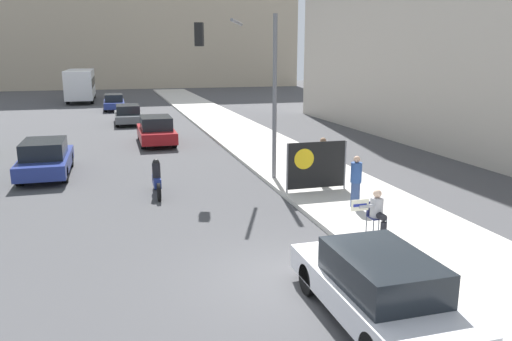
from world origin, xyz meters
TOP-DOWN VIEW (x-y plane):
  - ground_plane at (0.00, 0.00)m, footprint 160.00×160.00m
  - sidewalk_curb at (3.90, 15.00)m, footprint 4.14×90.00m
  - seated_protester at (2.84, 1.67)m, footprint 0.98×0.77m
  - jogger_on_sidewalk at (3.48, 4.14)m, footprint 0.34×0.34m
  - pedestrian_behind at (3.63, 7.04)m, footprint 0.34×0.34m
  - protest_banner at (3.04, 6.23)m, footprint 2.21×0.06m
  - traffic_light_pole at (1.29, 8.81)m, footprint 2.88×2.65m
  - parked_car_curbside at (0.79, -1.98)m, footprint 1.72×4.29m
  - car_on_road_nearest at (-6.32, 11.83)m, footprint 1.83×4.63m
  - car_on_road_midblock at (-1.39, 18.04)m, footprint 1.83×4.57m
  - car_on_road_distant at (-2.58, 26.75)m, footprint 1.80×4.63m
  - car_on_road_far_lane at (-3.45, 36.33)m, footprint 1.71×4.76m
  - city_bus_on_road at (-6.65, 46.25)m, footprint 2.59×10.65m
  - motorcycle_on_road at (-2.28, 7.73)m, footprint 0.28×2.12m

SIDE VIEW (x-z plane):
  - ground_plane at x=0.00m, z-range 0.00..0.00m
  - sidewalk_curb at x=3.90m, z-range 0.00..0.15m
  - motorcycle_on_road at x=-2.28m, z-range -0.09..1.19m
  - car_on_road_distant at x=-2.58m, z-range 0.01..1.37m
  - parked_car_curbside at x=0.79m, z-range 0.00..1.38m
  - car_on_road_far_lane at x=-3.45m, z-range 0.00..1.41m
  - car_on_road_nearest at x=-6.32m, z-range 0.00..1.46m
  - car_on_road_midblock at x=-1.39m, z-range -0.01..1.52m
  - seated_protester at x=2.84m, z-range 0.20..1.43m
  - jogger_on_sidewalk at x=3.48m, z-range 0.16..1.78m
  - pedestrian_behind at x=3.63m, z-range 0.17..1.88m
  - protest_banner at x=3.04m, z-range 0.20..1.92m
  - city_bus_on_road at x=-6.65m, z-range 0.24..3.47m
  - traffic_light_pole at x=1.29m, z-range 1.19..7.26m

